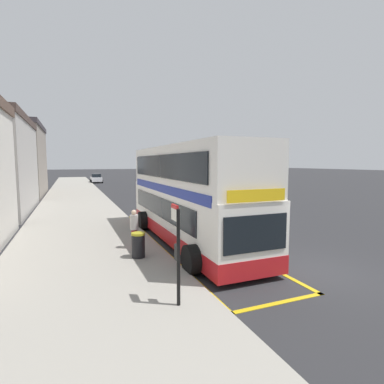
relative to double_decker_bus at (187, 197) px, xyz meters
name	(u,v)px	position (x,y,z in m)	size (l,w,h in m)	color
ground_plane	(132,190)	(2.46, 26.59, -2.06)	(260.00, 260.00, 0.00)	#28282B
pavement_near	(75,192)	(-4.54, 26.59, -1.99)	(6.00, 76.00, 0.14)	gray
double_decker_bus	(187,197)	(0.00, 0.00, 0.00)	(3.19, 11.18, 4.40)	white
bus_bay_markings	(185,240)	(-0.03, 0.21, -2.06)	(3.03, 14.01, 0.01)	gold
bus_stop_sign	(177,246)	(-2.59, -6.00, -0.44)	(0.09, 0.51, 2.49)	black
parked_car_white_behind	(96,178)	(-0.68, 43.57, -1.27)	(2.09, 4.20, 1.62)	silver
parked_car_navy_far	(160,182)	(7.37, 30.21, -1.27)	(2.09, 4.20, 1.62)	navy
pedestrian_waiting_near_sign	(134,227)	(-2.60, -0.69, -1.06)	(0.34, 0.34, 1.60)	maroon
litter_bin	(138,245)	(-2.71, -1.98, -1.45)	(0.51, 0.51, 0.93)	black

